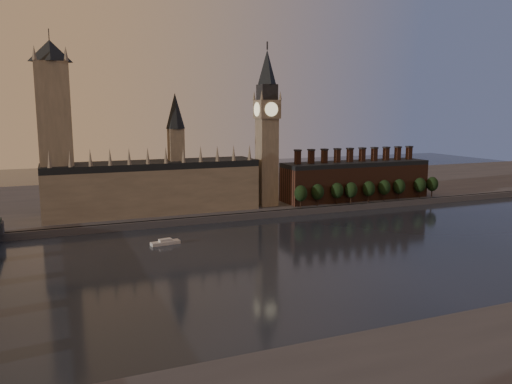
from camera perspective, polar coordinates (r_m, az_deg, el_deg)
ground at (r=238.60m, az=9.65°, el=-7.16°), size 900.00×900.00×0.00m
north_bank at (r=396.68m, az=-4.02°, el=-0.21°), size 900.00×182.00×4.00m
palace_of_westminster at (r=317.24m, az=-11.55°, el=0.85°), size 130.00×30.30×74.00m
victoria_tower at (r=308.84m, az=-22.03°, el=7.13°), size 24.00×24.00×108.00m
big_ben at (r=331.45m, az=1.26°, el=7.49°), size 15.00×15.00×107.00m
chimney_block at (r=368.20m, az=11.28°, el=1.39°), size 110.00×25.00×37.00m
embankment_tree_0 at (r=328.54m, az=5.14°, el=-0.16°), size 8.60×8.60×14.88m
embankment_tree_1 at (r=336.03m, az=7.06°, el=0.02°), size 8.60×8.60×14.88m
embankment_tree_2 at (r=343.46m, az=9.25°, el=0.17°), size 8.60×8.60×14.88m
embankment_tree_3 at (r=347.52m, az=10.82°, el=0.23°), size 8.60×8.60×14.88m
embankment_tree_4 at (r=355.67m, az=12.76°, el=0.37°), size 8.60×8.60×14.88m
embankment_tree_5 at (r=364.38m, az=14.45°, el=0.51°), size 8.60×8.60×14.88m
embankment_tree_6 at (r=372.41m, az=16.05°, el=0.62°), size 8.60×8.60×14.88m
embankment_tree_7 at (r=384.00m, az=18.23°, el=0.77°), size 8.60×8.60×14.88m
embankment_tree_8 at (r=391.84m, az=19.49°, el=0.86°), size 8.60×8.60×14.88m
river_boat at (r=257.81m, az=-10.33°, el=-5.68°), size 15.25×6.37×2.96m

